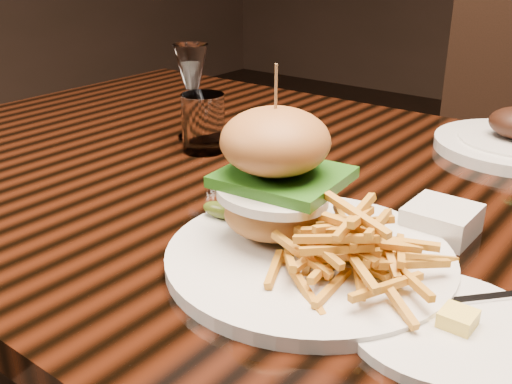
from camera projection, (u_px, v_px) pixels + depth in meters
The scene contains 6 objects.
dining_table at pixel (341, 247), 0.82m from camera, with size 1.60×0.90×0.75m.
burger_plate at pixel (306, 217), 0.61m from camera, with size 0.30×0.30×0.20m.
side_saucer at pixel (444, 325), 0.52m from camera, with size 0.17×0.17×0.02m.
ramekin at pixel (441, 220), 0.68m from camera, with size 0.07×0.07×0.03m, color silver.
wine_glass at pixel (191, 71), 0.98m from camera, with size 0.06×0.06×0.16m.
water_tumbler at pixel (203, 123), 0.94m from camera, with size 0.07×0.07×0.09m, color white.
Camera 1 is at (0.35, -0.65, 1.06)m, focal length 42.00 mm.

